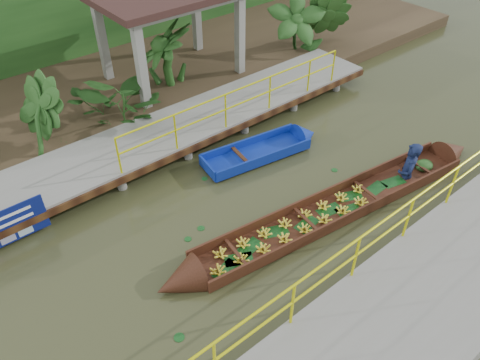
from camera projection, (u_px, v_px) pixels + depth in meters
ground at (220, 229)px, 10.61m from camera, size 80.00×80.00×0.00m
land_strip at (77, 95)px, 14.94m from camera, size 30.00×8.00×0.45m
far_dock at (141, 145)px, 12.36m from camera, size 16.00×2.06×1.66m
near_dock at (406, 321)px, 8.40m from camera, size 18.00×2.40×1.73m
pavilion at (168, 2)px, 14.06m from camera, size 4.40×3.00×3.00m
foliage_backdrop at (32, 18)px, 15.31m from camera, size 30.00×0.80×4.00m
vendor_boat at (353, 195)px, 11.05m from camera, size 9.26×2.06×2.32m
moored_blue_boat at (281, 144)px, 12.95m from camera, size 3.56×1.40×0.82m
tropical_plants at (171, 69)px, 14.09m from camera, size 14.26×1.26×1.58m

